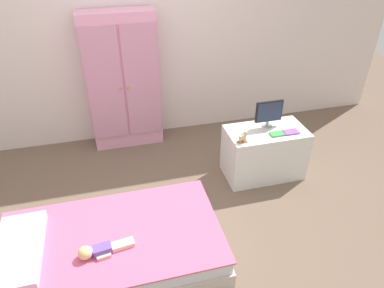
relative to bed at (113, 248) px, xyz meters
The scene contains 11 objects.
ground_plane 0.56m from the bed, 38.60° to the left, with size 10.00×10.00×0.02m, color brown.
back_wall 2.30m from the bed, 77.56° to the left, with size 6.40×0.05×2.70m, color silver.
bed is the anchor object (origin of this frame).
pillow 0.65m from the bed, behind, with size 0.32×0.67×0.06m, color silver.
doll 0.25m from the bed, 125.56° to the right, with size 0.39×0.14×0.10m.
wardrobe 1.86m from the bed, 80.19° to the left, with size 0.77×0.31×1.51m.
tv_stand 1.75m from the bed, 25.17° to the left, with size 0.78×0.43×0.52m, color silver.
tv_monitor 1.88m from the bed, 26.80° to the left, with size 0.27×0.10×0.27m.
rocking_horse_toy 1.47m from the bed, 25.36° to the left, with size 0.09×0.04×0.11m.
book_green 1.80m from the bed, 21.49° to the left, with size 0.13×0.09×0.01m, color #429E51.
book_purple 1.93m from the bed, 19.86° to the left, with size 0.15×0.09×0.02m, color #8E51B2.
Camera 1 is at (-0.28, -2.21, 2.25)m, focal length 32.34 mm.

